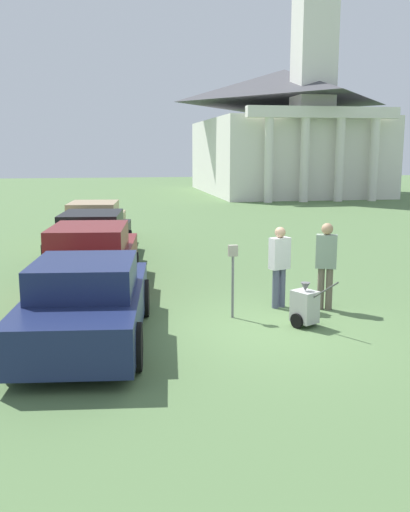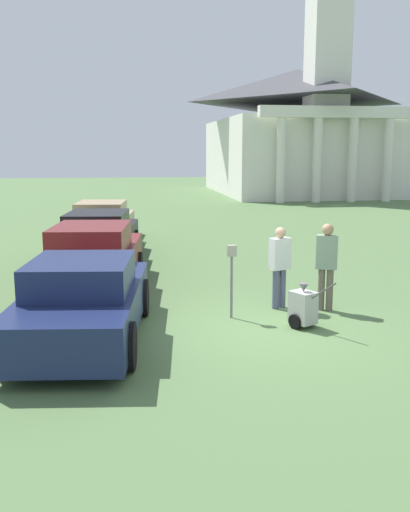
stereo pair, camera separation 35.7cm
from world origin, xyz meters
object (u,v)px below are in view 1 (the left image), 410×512
Objects in this scene: parked_car_black at (93,239)px; person_worker at (279,262)px; parked_car_navy at (87,303)px; church at (285,124)px; parked_car_maroon at (91,262)px; equipment_cart at (305,306)px; person_supervisor at (326,260)px; parking_meter at (233,268)px; parked_car_tan at (95,225)px.

person_worker is (3.91, -5.56, 0.27)m from parked_car_black.
church is (14.08, 32.84, 4.53)m from parked_car_navy.
parked_car_maroon is at bearing 96.57° from parked_car_navy.
parked_car_navy is 4.01m from equipment_cart.
equipment_cart is (-0.81, -1.04, -0.65)m from person_supervisor.
parked_car_black is 3.16× the size of person_worker.
equipment_cart is at bearing 73.05° from person_worker.
parking_meter is 1.25m from person_worker.
parked_car_black is at bearing 96.57° from parked_car_maroon.
parked_car_maroon is 5.31m from person_supervisor.
person_worker is at bearing -48.33° from parked_car_black.
parked_car_navy is 4.80× the size of equipment_cart.
parked_car_navy is at bearing -83.43° from parked_car_black.
parked_car_maroon is at bearing -83.43° from parked_car_black.
parked_car_navy is 7.05m from parked_car_black.
parking_meter is at bearing 119.08° from equipment_cart.
parked_car_black is 3.71× the size of parking_meter.
equipment_cart is at bearing -62.50° from parked_car_tan.
equipment_cart is at bearing -32.90° from parked_car_maroon.
church is at bearing 45.07° from equipment_cart.
person_supervisor reaches higher than parked_car_navy.
parked_car_maroon reaches higher than parked_car_navy.
person_worker is (1.12, 0.56, -0.03)m from parking_meter.
parking_meter is (2.78, -6.11, 0.30)m from parked_car_black.
parked_car_navy is 0.91× the size of parked_car_maroon.
person_worker is at bearing -60.19° from parked_car_tan.
church is (14.08, 25.79, 4.51)m from parked_car_black.
church is (10.09, 32.69, 4.83)m from equipment_cart.
church is at bearing 64.24° from parked_car_tan.
person_worker is 33.23m from church.
parked_car_maroon is 1.05× the size of parked_car_tan.
parked_car_navy is at bearing 154.42° from equipment_cart.
person_supervisor is at bearing -106.34° from church.
person_worker is (3.91, -9.09, 0.29)m from parked_car_tan.
church reaches higher than parked_car_black.
parking_meter is (2.78, -9.65, 0.32)m from parked_car_tan.
equipment_cart is (3.99, -10.44, -0.30)m from parked_car_tan.
parked_car_tan is at bearing -87.42° from person_worker.
church is at bearing -82.29° from person_supervisor.
parking_meter is at bearing -67.33° from parked_car_tan.
parked_car_tan is 10.56m from person_supervisor.
church reaches higher than parked_car_navy.
church is (9.28, 31.65, 4.17)m from person_supervisor.
person_supervisor is 33.24m from church.
parked_car_navy is 2.96m from parking_meter.
parked_car_black is 7.98m from equipment_cart.
person_supervisor reaches higher than parking_meter.
church reaches higher than parked_car_tan.
parked_car_navy is at bearing -83.43° from parked_car_maroon.
person_supervisor is (0.90, -0.30, 0.06)m from person_worker.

